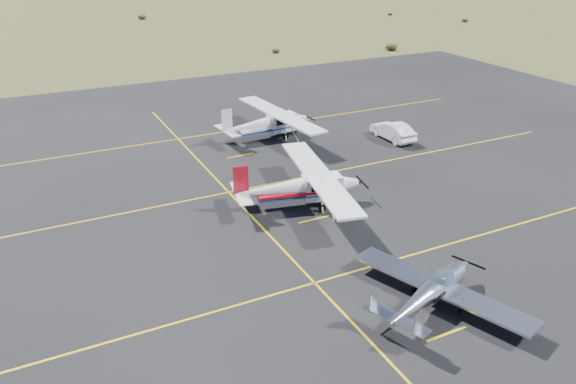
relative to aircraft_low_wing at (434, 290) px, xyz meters
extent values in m
plane|color=#383D1C|center=(2.38, 1.82, -0.88)|extent=(1600.00, 1600.00, 0.00)
cube|color=black|center=(2.38, 8.82, -0.88)|extent=(72.00, 72.00, 0.02)
cube|color=#BABDC2|center=(0.59, 0.21, -0.18)|extent=(4.10, 8.32, 0.11)
ellipsoid|color=#99BFD8|center=(0.59, 0.21, 0.27)|extent=(1.73, 1.34, 0.76)
cube|color=#BABDC2|center=(-2.65, -0.95, 0.08)|extent=(1.56, 2.84, 0.06)
cube|color=#BABDC2|center=(-2.43, -1.96, 0.50)|extent=(0.50, 0.23, 0.93)
cube|color=#BABDC2|center=(-3.12, -0.04, 0.50)|extent=(0.50, 0.23, 0.93)
cylinder|color=black|center=(1.98, 0.72, -0.71)|extent=(0.33, 0.19, 0.32)
cylinder|color=black|center=(0.79, -0.90, -0.68)|extent=(0.38, 0.22, 0.37)
cylinder|color=black|center=(0.03, 1.20, -0.68)|extent=(0.38, 0.22, 0.37)
cube|color=silver|center=(0.76, 10.96, 0.20)|extent=(2.42, 1.59, 1.37)
cube|color=silver|center=(0.56, 11.00, 0.91)|extent=(3.78, 11.27, 0.14)
cube|color=black|center=(0.76, 10.96, 0.49)|extent=(1.84, 1.51, 0.56)
cube|color=red|center=(-0.53, 11.22, 0.10)|extent=(5.22, 2.18, 0.18)
cube|color=red|center=(-3.92, 11.92, 1.17)|extent=(0.86, 0.24, 1.63)
cube|color=silver|center=(-3.92, 11.92, 0.35)|extent=(1.40, 3.34, 0.06)
cylinder|color=black|center=(2.05, 10.69, -0.68)|extent=(0.38, 0.17, 0.37)
cylinder|color=black|center=(0.25, 9.97, -0.64)|extent=(0.46, 0.22, 0.45)
cylinder|color=black|center=(0.68, 12.06, -0.64)|extent=(0.46, 0.22, 0.45)
cube|color=silver|center=(4.00, 23.06, 0.19)|extent=(2.29, 1.34, 1.35)
cube|color=silver|center=(3.80, 23.04, 0.89)|extent=(2.50, 11.11, 0.14)
cube|color=black|center=(4.00, 23.06, 0.47)|extent=(1.70, 1.33, 0.55)
cube|color=silver|center=(2.70, 22.95, 0.09)|extent=(5.09, 1.59, 0.18)
cube|color=silver|center=(-0.69, 22.65, 1.14)|extent=(0.85, 0.14, 1.60)
cube|color=silver|center=(-0.69, 22.65, 0.34)|extent=(1.02, 3.26, 0.06)
cylinder|color=black|center=(5.30, 23.17, -0.69)|extent=(0.37, 0.13, 0.36)
cylinder|color=black|center=(3.79, 21.99, -0.65)|extent=(0.45, 0.17, 0.44)
cylinder|color=black|center=(3.61, 24.08, -0.65)|extent=(0.45, 0.17, 0.44)
imported|color=white|center=(11.26, 18.36, -0.18)|extent=(1.51, 4.18, 1.37)
camera|label=1|loc=(-14.29, -14.95, 13.74)|focal=35.00mm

